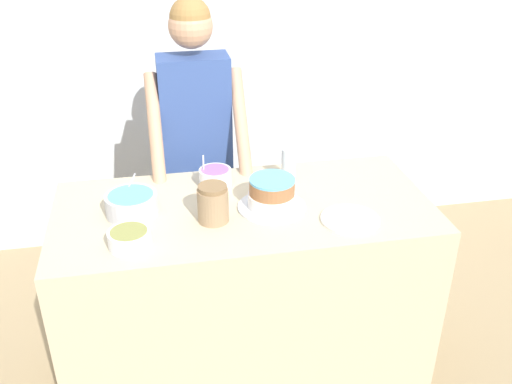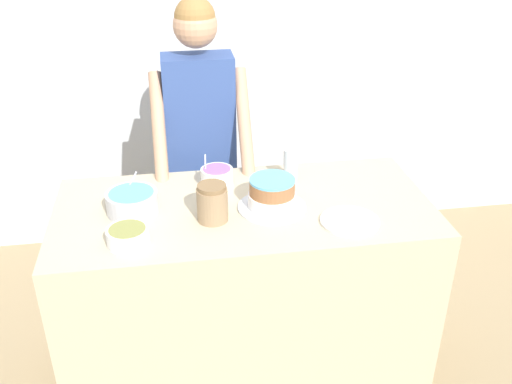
# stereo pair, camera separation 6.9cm
# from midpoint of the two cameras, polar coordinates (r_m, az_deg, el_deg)

# --- Properties ---
(wall_back) EXTENTS (10.00, 0.05, 2.60)m
(wall_back) POSITION_cam_midpoint_polar(r_m,az_deg,el_deg) (3.53, -5.87, 14.76)
(wall_back) COLOR silver
(wall_back) RESTS_ON ground_plane
(counter) EXTENTS (1.57, 0.73, 0.94)m
(counter) POSITION_cam_midpoint_polar(r_m,az_deg,el_deg) (2.63, -1.88, -10.37)
(counter) COLOR #C6B793
(counter) RESTS_ON ground_plane
(person_baker) EXTENTS (0.46, 0.46, 1.69)m
(person_baker) POSITION_cam_midpoint_polar(r_m,az_deg,el_deg) (2.83, -6.69, 5.99)
(person_baker) COLOR #2D2D38
(person_baker) RESTS_ON ground_plane
(cake) EXTENTS (0.28, 0.28, 0.14)m
(cake) POSITION_cam_midpoint_polar(r_m,az_deg,el_deg) (2.32, 0.75, -0.31)
(cake) COLOR silver
(cake) RESTS_ON counter
(frosting_bowl_blue) EXTENTS (0.21, 0.21, 0.14)m
(frosting_bowl_blue) POSITION_cam_midpoint_polar(r_m,az_deg,el_deg) (2.35, -13.17, -1.14)
(frosting_bowl_blue) COLOR silver
(frosting_bowl_blue) RESTS_ON counter
(frosting_bowl_purple) EXTENTS (0.14, 0.14, 0.14)m
(frosting_bowl_purple) POSITION_cam_midpoint_polar(r_m,az_deg,el_deg) (2.51, -4.89, 1.49)
(frosting_bowl_purple) COLOR white
(frosting_bowl_purple) RESTS_ON counter
(frosting_bowl_olive) EXTENTS (0.16, 0.16, 0.07)m
(frosting_bowl_olive) POSITION_cam_midpoint_polar(r_m,az_deg,el_deg) (2.15, -13.45, -4.50)
(frosting_bowl_olive) COLOR white
(frosting_bowl_olive) RESTS_ON counter
(drinking_glass) EXTENTS (0.06, 0.06, 0.16)m
(drinking_glass) POSITION_cam_midpoint_polar(r_m,az_deg,el_deg) (2.54, 2.49, 2.69)
(drinking_glass) COLOR silver
(drinking_glass) RESTS_ON counter
(ceramic_plate) EXTENTS (0.23, 0.23, 0.01)m
(ceramic_plate) POSITION_cam_midpoint_polar(r_m,az_deg,el_deg) (2.29, 8.55, -2.76)
(ceramic_plate) COLOR white
(ceramic_plate) RESTS_ON counter
(stoneware_jar) EXTENTS (0.12, 0.12, 0.16)m
(stoneware_jar) POSITION_cam_midpoint_polar(r_m,az_deg,el_deg) (2.24, -5.21, -1.17)
(stoneware_jar) COLOR #9E7F5B
(stoneware_jar) RESTS_ON counter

